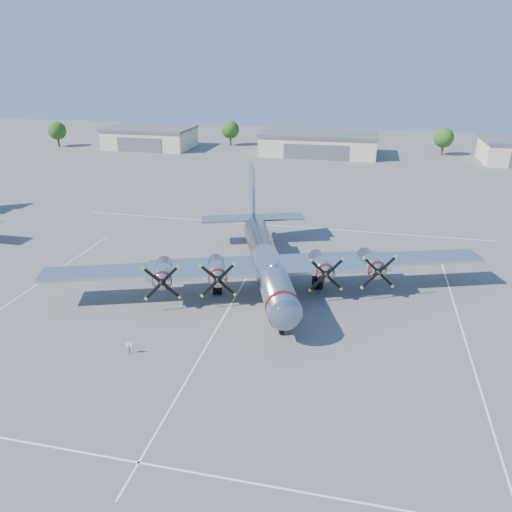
% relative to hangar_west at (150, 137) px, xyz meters
% --- Properties ---
extents(ground, '(260.00, 260.00, 0.00)m').
position_rel_hangar_west_xyz_m(ground, '(45.00, -81.96, -2.71)').
color(ground, '#535356').
rests_on(ground, ground).
extents(parking_lines, '(60.00, 50.08, 0.01)m').
position_rel_hangar_west_xyz_m(parking_lines, '(45.00, -83.71, -2.71)').
color(parking_lines, silver).
rests_on(parking_lines, ground).
extents(hangar_west, '(22.60, 14.60, 5.40)m').
position_rel_hangar_west_xyz_m(hangar_west, '(0.00, 0.00, 0.00)').
color(hangar_west, beige).
rests_on(hangar_west, ground).
extents(hangar_center, '(28.60, 14.60, 5.40)m').
position_rel_hangar_west_xyz_m(hangar_center, '(45.00, -0.00, -0.00)').
color(hangar_center, beige).
rests_on(hangar_center, ground).
extents(tree_far_west, '(4.80, 4.80, 6.64)m').
position_rel_hangar_west_xyz_m(tree_far_west, '(-25.00, -3.96, 1.51)').
color(tree_far_west, '#382619').
rests_on(tree_far_west, ground).
extents(tree_west, '(4.80, 4.80, 6.64)m').
position_rel_hangar_west_xyz_m(tree_west, '(20.00, 8.04, 1.51)').
color(tree_west, '#382619').
rests_on(tree_west, ground).
extents(tree_east, '(4.80, 4.80, 6.64)m').
position_rel_hangar_west_xyz_m(tree_east, '(75.00, 6.04, 1.51)').
color(tree_east, '#382619').
rests_on(tree_east, ground).
extents(main_bomber_b29, '(53.43, 44.58, 10.10)m').
position_rel_hangar_west_xyz_m(main_bomber_b29, '(47.36, -76.75, -2.71)').
color(main_bomber_b29, silver).
rests_on(main_bomber_b29, ground).
extents(info_placard, '(0.58, 0.13, 1.10)m').
position_rel_hangar_west_xyz_m(info_placard, '(39.02, -92.92, -1.94)').
color(info_placard, black).
rests_on(info_placard, ground).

